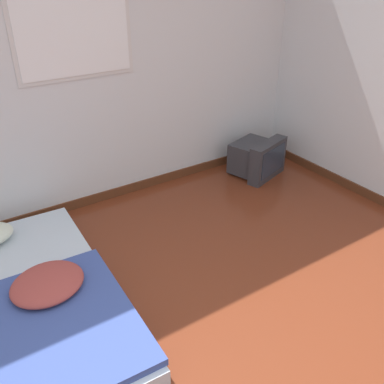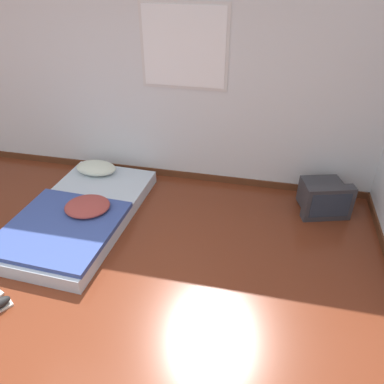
{
  "view_description": "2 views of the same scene",
  "coord_description": "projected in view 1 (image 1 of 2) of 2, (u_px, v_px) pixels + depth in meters",
  "views": [
    {
      "loc": [
        -0.8,
        -0.85,
        2.13
      ],
      "look_at": [
        0.89,
        1.72,
        0.39
      ],
      "focal_mm": 40.0,
      "sensor_mm": 36.0,
      "label": 1
    },
    {
      "loc": [
        1.39,
        -1.5,
        2.55
      ],
      "look_at": [
        0.68,
        1.67,
        0.44
      ],
      "focal_mm": 35.0,
      "sensor_mm": 36.0,
      "label": 2
    }
  ],
  "objects": [
    {
      "name": "wall_back",
      "position": [
        31.0,
        73.0,
        3.36
      ],
      "size": [
        7.72,
        0.08,
        2.6
      ],
      "color": "silver",
      "rests_on": "ground_plane"
    },
    {
      "name": "mattress_bed",
      "position": [
        28.0,
        303.0,
        2.81
      ],
      "size": [
        1.16,
        2.02,
        0.3
      ],
      "color": "silver",
      "rests_on": "ground_plane"
    },
    {
      "name": "crt_tv",
      "position": [
        257.0,
        158.0,
        4.58
      ],
      "size": [
        0.59,
        0.56,
        0.4
      ],
      "color": "#333338",
      "rests_on": "ground_plane"
    }
  ]
}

